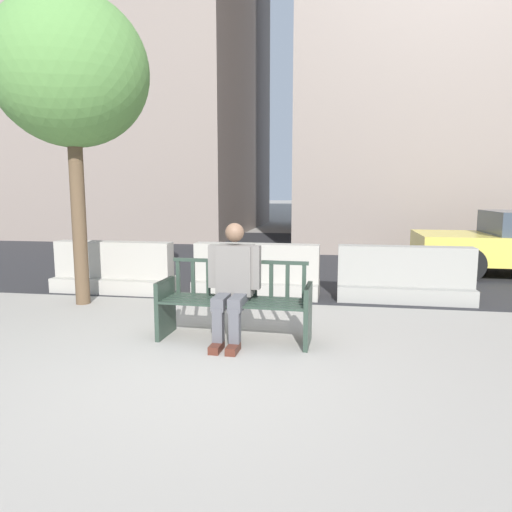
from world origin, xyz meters
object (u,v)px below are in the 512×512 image
object	(u,v)px
jersey_barrier_right	(404,279)
street_bench	(235,305)
seated_person	(233,280)
jersey_barrier_centre	(256,275)
jersey_barrier_left	(114,271)
street_tree	(71,72)

from	to	relation	value
jersey_barrier_right	street_bench	bearing A→B (deg)	-133.78
seated_person	jersey_barrier_centre	bearing A→B (deg)	92.84
jersey_barrier_left	street_tree	bearing A→B (deg)	-94.22
street_bench	jersey_barrier_centre	distance (m)	2.25
street_tree	seated_person	bearing A→B (deg)	-27.37
jersey_barrier_centre	jersey_barrier_right	bearing A→B (deg)	0.34
street_bench	jersey_barrier_left	distance (m)	3.34
jersey_barrier_right	seated_person	bearing A→B (deg)	-133.15
seated_person	street_tree	distance (m)	3.92
street_bench	seated_person	xyz separation A→B (m)	(-0.01, -0.06, 0.29)
seated_person	jersey_barrier_centre	distance (m)	2.33
jersey_barrier_centre	jersey_barrier_right	xyz separation A→B (m)	(2.29, 0.01, 0.00)
jersey_barrier_centre	street_tree	distance (m)	3.99
jersey_barrier_right	street_tree	distance (m)	5.70
seated_person	jersey_barrier_right	world-z (taller)	seated_person
jersey_barrier_left	jersey_barrier_right	size ratio (longest dim) A/B	1.00
street_tree	street_bench	bearing A→B (deg)	-26.31
jersey_barrier_centre	seated_person	bearing A→B (deg)	-87.16
jersey_barrier_centre	street_tree	xyz separation A→B (m)	(-2.47, -0.97, 2.97)
seated_person	jersey_barrier_right	distance (m)	3.20
jersey_barrier_left	street_bench	bearing A→B (deg)	-40.76
seated_person	street_tree	xyz separation A→B (m)	(-2.59, 1.34, 2.63)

